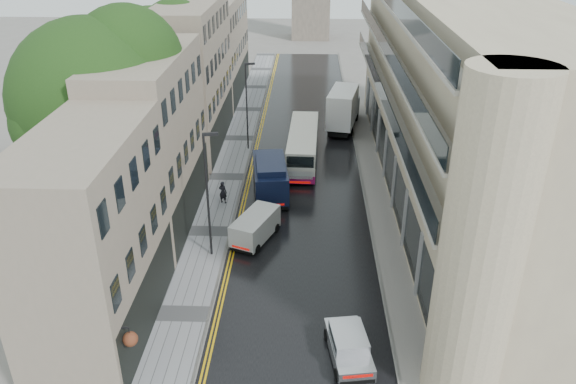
# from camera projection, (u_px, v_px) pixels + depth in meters

# --- Properties ---
(road) EXTENTS (9.00, 85.00, 0.02)m
(road) POSITION_uv_depth(u_px,v_px,m) (303.00, 179.00, 43.43)
(road) COLOR black
(road) RESTS_ON ground
(left_sidewalk) EXTENTS (2.70, 85.00, 0.12)m
(left_sidewalk) POSITION_uv_depth(u_px,v_px,m) (228.00, 177.00, 43.61)
(left_sidewalk) COLOR gray
(left_sidewalk) RESTS_ON ground
(right_sidewalk) EXTENTS (1.80, 85.00, 0.12)m
(right_sidewalk) POSITION_uv_depth(u_px,v_px,m) (373.00, 180.00, 43.23)
(right_sidewalk) COLOR slate
(right_sidewalk) RESTS_ON ground
(old_shop_row) EXTENTS (4.50, 56.00, 12.00)m
(old_shop_row) POSITION_uv_depth(u_px,v_px,m) (182.00, 93.00, 43.29)
(old_shop_row) COLOR gray
(old_shop_row) RESTS_ON ground
(modern_block) EXTENTS (8.00, 40.00, 14.00)m
(modern_block) POSITION_uv_depth(u_px,v_px,m) (453.00, 99.00, 38.62)
(modern_block) COLOR #C3B391
(modern_block) RESTS_ON ground
(tree_near) EXTENTS (10.56, 10.56, 13.89)m
(tree_near) POSITION_uv_depth(u_px,v_px,m) (97.00, 125.00, 34.04)
(tree_near) COLOR black
(tree_near) RESTS_ON ground
(tree_far) EXTENTS (9.24, 9.24, 12.46)m
(tree_far) POSITION_uv_depth(u_px,v_px,m) (156.00, 79.00, 45.96)
(tree_far) COLOR black
(tree_far) RESTS_ON ground
(cream_bus) EXTENTS (2.53, 9.89, 2.68)m
(cream_bus) POSITION_uv_depth(u_px,v_px,m) (288.00, 159.00, 43.55)
(cream_bus) COLOR silver
(cream_bus) RESTS_ON road
(white_lorry) EXTENTS (3.67, 7.80, 3.94)m
(white_lorry) POSITION_uv_depth(u_px,v_px,m) (330.00, 113.00, 51.43)
(white_lorry) COLOR white
(white_lorry) RESTS_ON road
(silver_hatchback) EXTENTS (2.21, 3.99, 1.42)m
(silver_hatchback) POSITION_uv_depth(u_px,v_px,m) (338.00, 367.00, 24.51)
(silver_hatchback) COLOR #AAAAAF
(silver_hatchback) RESTS_ON road
(white_van) EXTENTS (3.03, 4.27, 1.77)m
(white_van) POSITION_uv_depth(u_px,v_px,m) (234.00, 235.00, 34.20)
(white_van) COLOR beige
(white_van) RESTS_ON road
(navy_van) EXTENTS (2.98, 5.96, 2.92)m
(navy_van) POSITION_uv_depth(u_px,v_px,m) (257.00, 189.00, 38.57)
(navy_van) COLOR black
(navy_van) RESTS_ON road
(pedestrian) EXTENTS (0.70, 0.57, 1.65)m
(pedestrian) POSITION_uv_depth(u_px,v_px,m) (223.00, 192.00, 39.32)
(pedestrian) COLOR black
(pedestrian) RESTS_ON left_sidewalk
(lamp_post_near) EXTENTS (0.89, 0.36, 7.70)m
(lamp_post_near) POSITION_uv_depth(u_px,v_px,m) (208.00, 197.00, 32.03)
(lamp_post_near) COLOR black
(lamp_post_near) RESTS_ON left_sidewalk
(lamp_post_far) EXTENTS (0.85, 0.37, 7.42)m
(lamp_post_far) POSITION_uv_depth(u_px,v_px,m) (247.00, 107.00, 47.09)
(lamp_post_far) COLOR black
(lamp_post_far) RESTS_ON left_sidewalk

